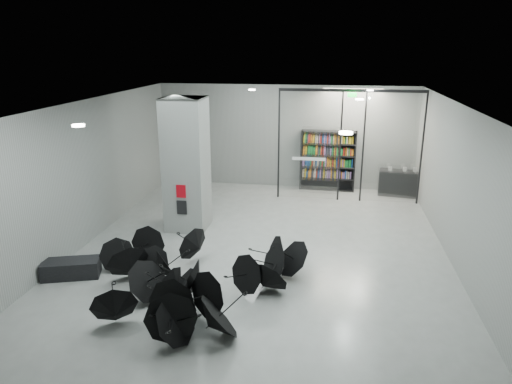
% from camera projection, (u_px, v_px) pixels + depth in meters
% --- Properties ---
extents(room, '(14.00, 14.02, 4.01)m').
position_uv_depth(room, '(258.00, 155.00, 11.67)').
color(room, gray).
rests_on(room, ground).
extents(column, '(1.20, 1.20, 4.00)m').
position_uv_depth(column, '(186.00, 165.00, 14.18)').
color(column, slate).
rests_on(column, ground).
extents(fire_cabinet, '(0.28, 0.04, 0.38)m').
position_uv_depth(fire_cabinet, '(181.00, 191.00, 13.79)').
color(fire_cabinet, '#A50A07').
rests_on(fire_cabinet, column).
extents(info_panel, '(0.30, 0.03, 0.42)m').
position_uv_depth(info_panel, '(182.00, 207.00, 13.94)').
color(info_panel, black).
rests_on(info_panel, column).
extents(exit_sign, '(0.30, 0.06, 0.15)m').
position_uv_depth(exit_sign, '(352.00, 95.00, 16.02)').
color(exit_sign, '#0CE533').
rests_on(exit_sign, room).
extents(glass_partition, '(5.06, 0.08, 4.00)m').
position_uv_depth(glass_partition, '(349.00, 141.00, 16.70)').
color(glass_partition, silver).
rests_on(glass_partition, ground).
extents(bench, '(1.45, 0.96, 0.43)m').
position_uv_depth(bench, '(71.00, 269.00, 11.53)').
color(bench, black).
rests_on(bench, ground).
extents(bookshelf, '(2.13, 0.53, 2.32)m').
position_uv_depth(bookshelf, '(328.00, 161.00, 18.28)').
color(bookshelf, black).
rests_on(bookshelf, ground).
extents(shop_counter, '(1.65, 0.85, 0.95)m').
position_uv_depth(shop_counter, '(400.00, 183.00, 17.74)').
color(shop_counter, black).
rests_on(shop_counter, ground).
extents(umbrella_cluster, '(5.82, 4.63, 1.28)m').
position_uv_depth(umbrella_cluster, '(196.00, 286.00, 10.51)').
color(umbrella_cluster, black).
rests_on(umbrella_cluster, ground).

